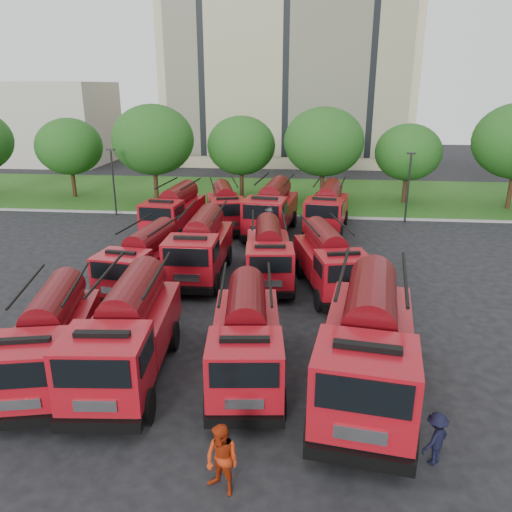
{
  "coord_description": "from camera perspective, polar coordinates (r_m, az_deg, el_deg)",
  "views": [
    {
      "loc": [
        4.55,
        -19.37,
        9.62
      ],
      "look_at": [
        2.32,
        3.29,
        1.8
      ],
      "focal_mm": 35.0,
      "sensor_mm": 36.0,
      "label": 1
    }
  ],
  "objects": [
    {
      "name": "lawn",
      "position": [
        46.59,
        -0.1,
        7.11
      ],
      "size": [
        70.0,
        16.0,
        0.12
      ],
      "primitive_type": "cube",
      "color": "#204312",
      "rests_on": "ground"
    },
    {
      "name": "tree_5",
      "position": [
        44.01,
        16.99,
        11.27
      ],
      "size": [
        5.46,
        5.46,
        6.68
      ],
      "color": "#382314",
      "rests_on": "ground"
    },
    {
      "name": "ground",
      "position": [
        22.1,
        -6.88,
        -7.0
      ],
      "size": [
        140.0,
        140.0,
        0.0
      ],
      "primitive_type": "plane",
      "color": "black",
      "rests_on": "ground"
    },
    {
      "name": "fire_truck_10",
      "position": [
        33.9,
        1.82,
        5.46
      ],
      "size": [
        3.46,
        7.75,
        3.41
      ],
      "rotation": [
        0.0,
        0.0,
        -0.12
      ],
      "color": "black",
      "rests_on": "ground"
    },
    {
      "name": "fire_truck_2",
      "position": [
        17.17,
        -1.14,
        -9.21
      ],
      "size": [
        2.95,
        6.81,
        3.01
      ],
      "rotation": [
        0.0,
        0.0,
        0.1
      ],
      "color": "black",
      "rests_on": "ground"
    },
    {
      "name": "fire_truck_4",
      "position": [
        25.21,
        -12.76,
        -0.39
      ],
      "size": [
        3.05,
        6.67,
        2.93
      ],
      "rotation": [
        0.0,
        0.0,
        -0.13
      ],
      "color": "black",
      "rests_on": "ground"
    },
    {
      "name": "tree_3",
      "position": [
        44.0,
        -1.69,
        12.5
      ],
      "size": [
        5.88,
        5.88,
        7.19
      ],
      "color": "#382314",
      "rests_on": "ground"
    },
    {
      "name": "lamp_post_1",
      "position": [
        37.92,
        17.03,
        7.92
      ],
      "size": [
        0.6,
        0.25,
        5.11
      ],
      "color": "black",
      "rests_on": "ground"
    },
    {
      "name": "fire_truck_5",
      "position": [
        26.27,
        -6.33,
        1.13
      ],
      "size": [
        2.68,
        7.14,
        3.24
      ],
      "rotation": [
        0.0,
        0.0,
        0.01
      ],
      "color": "black",
      "rests_on": "ground"
    },
    {
      "name": "curb",
      "position": [
        38.74,
        -1.3,
        4.68
      ],
      "size": [
        70.0,
        0.3,
        0.14
      ],
      "primitive_type": "cube",
      "color": "gray",
      "rests_on": "ground"
    },
    {
      "name": "fire_truck_3",
      "position": [
        16.49,
        12.66,
        -9.73
      ],
      "size": [
        3.92,
        8.33,
        3.65
      ],
      "rotation": [
        0.0,
        0.0,
        -0.15
      ],
      "color": "black",
      "rests_on": "ground"
    },
    {
      "name": "firefighter_2",
      "position": [
        17.71,
        15.06,
        -14.69
      ],
      "size": [
        0.59,
        1.03,
        1.75
      ],
      "primitive_type": "imported",
      "rotation": [
        0.0,
        0.0,
        1.57
      ],
      "color": "#A32A0C",
      "rests_on": "ground"
    },
    {
      "name": "tree_1",
      "position": [
        47.36,
        -20.57,
        11.64
      ],
      "size": [
        5.71,
        5.71,
        6.98
      ],
      "color": "#382314",
      "rests_on": "ground"
    },
    {
      "name": "fire_truck_11",
      "position": [
        34.83,
        8.17,
        5.44
      ],
      "size": [
        3.38,
        7.24,
        3.17
      ],
      "rotation": [
        0.0,
        0.0,
        -0.15
      ],
      "color": "black",
      "rests_on": "ground"
    },
    {
      "name": "fire_truck_8",
      "position": [
        34.26,
        -9.29,
        5.15
      ],
      "size": [
        3.06,
        7.15,
        3.16
      ],
      "rotation": [
        0.0,
        0.0,
        -0.09
      ],
      "color": "black",
      "rests_on": "ground"
    },
    {
      "name": "side_building",
      "position": [
        72.32,
        -23.64,
        13.77
      ],
      "size": [
        18.0,
        12.0,
        10.0
      ],
      "primitive_type": "cube",
      "color": "#AFA79B",
      "rests_on": "ground"
    },
    {
      "name": "tree_2",
      "position": [
        42.96,
        -11.68,
        12.88
      ],
      "size": [
        6.72,
        6.72,
        8.22
      ],
      "color": "#382314",
      "rests_on": "ground"
    },
    {
      "name": "fire_truck_7",
      "position": [
        24.62,
        8.37,
        -0.49
      ],
      "size": [
        3.68,
        6.91,
        3.0
      ],
      "rotation": [
        0.0,
        0.0,
        0.23
      ],
      "color": "black",
      "rests_on": "ground"
    },
    {
      "name": "apartment_building",
      "position": [
        67.42,
        3.71,
        21.36
      ],
      "size": [
        30.0,
        14.18,
        25.0
      ],
      "color": "beige",
      "rests_on": "ground"
    },
    {
      "name": "firefighter_1",
      "position": [
        13.81,
        -3.81,
        -25.24
      ],
      "size": [
        1.06,
        0.92,
        1.91
      ],
      "primitive_type": "imported",
      "rotation": [
        0.0,
        0.0,
        -0.54
      ],
      "color": "#A32A0C",
      "rests_on": "ground"
    },
    {
      "name": "fire_truck_9",
      "position": [
        35.35,
        -3.56,
        5.63
      ],
      "size": [
        3.73,
        6.88,
        2.98
      ],
      "rotation": [
        0.0,
        0.0,
        0.24
      ],
      "color": "black",
      "rests_on": "ground"
    },
    {
      "name": "fire_truck_6",
      "position": [
        25.47,
        1.46,
        0.3
      ],
      "size": [
        2.87,
        6.64,
        2.94
      ],
      "rotation": [
        0.0,
        0.0,
        0.1
      ],
      "color": "black",
      "rests_on": "ground"
    },
    {
      "name": "tree_4",
      "position": [
        42.12,
        7.76,
        12.79
      ],
      "size": [
        6.55,
        6.55,
        8.01
      ],
      "color": "#382314",
      "rests_on": "ground"
    },
    {
      "name": "fire_truck_1",
      "position": [
        17.71,
        -14.47,
        -8.41
      ],
      "size": [
        3.11,
        7.43,
        3.3
      ],
      "rotation": [
        0.0,
        0.0,
        0.08
      ],
      "color": "black",
      "rests_on": "ground"
    },
    {
      "name": "fire_truck_0",
      "position": [
        18.5,
        -22.49,
        -8.62
      ],
      "size": [
        3.61,
        6.91,
        3.0
      ],
      "rotation": [
        0.0,
        0.0,
        0.21
      ],
      "color": "black",
      "rests_on": "ground"
    },
    {
      "name": "firefighter_5",
      "position": [
        22.61,
        9.6,
        -6.51
      ],
      "size": [
        1.71,
        1.4,
        1.7
      ],
      "primitive_type": "imported",
      "rotation": [
        0.0,
        0.0,
        2.6
      ],
      "color": "#A32A0C",
      "rests_on": "ground"
    },
    {
      "name": "firefighter_3",
      "position": [
        15.3,
        19.52,
        -21.29
      ],
      "size": [
        1.07,
        1.05,
        1.53
      ],
      "primitive_type": "imported",
      "rotation": [
        0.0,
        0.0,
        3.89
      ],
      "color": "black",
      "rests_on": "ground"
    },
    {
      "name": "firefighter_4",
      "position": [
        19.47,
        -11.81,
        -11.1
      ],
      "size": [
        0.87,
        0.95,
        1.62
      ],
      "primitive_type": "imported",
      "rotation": [
        0.0,
        0.0,
        2.16
      ],
      "color": "black",
      "rests_on": "ground"
    },
    {
      "name": "lamp_post_0",
      "position": [
        39.93,
        -16.02,
        8.53
      ],
      "size": [
        0.6,
        0.25,
        5.11
      ],
      "color": "black",
      "rests_on": "ground"
    }
  ]
}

